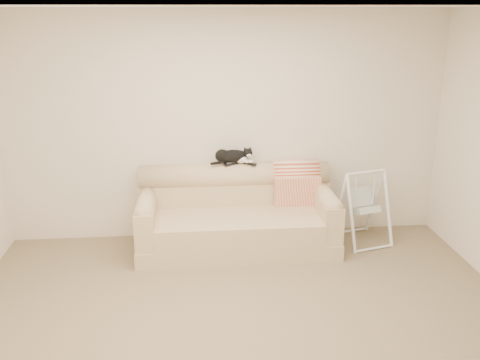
# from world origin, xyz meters

# --- Properties ---
(ground_plane) EXTENTS (5.00, 5.00, 0.00)m
(ground_plane) POSITION_xyz_m (0.00, 0.00, 0.00)
(ground_plane) COLOR #79674E
(ground_plane) RESTS_ON ground
(room_shell) EXTENTS (5.04, 4.04, 2.60)m
(room_shell) POSITION_xyz_m (0.00, 0.00, 1.53)
(room_shell) COLOR beige
(room_shell) RESTS_ON ground
(sofa) EXTENTS (2.20, 0.93, 0.90)m
(sofa) POSITION_xyz_m (0.08, 1.62, 0.35)
(sofa) COLOR tan
(sofa) RESTS_ON ground
(remote_a) EXTENTS (0.18, 0.13, 0.03)m
(remote_a) POSITION_xyz_m (0.04, 1.85, 0.91)
(remote_a) COLOR black
(remote_a) RESTS_ON sofa
(remote_b) EXTENTS (0.15, 0.16, 0.02)m
(remote_b) POSITION_xyz_m (0.25, 1.84, 0.91)
(remote_b) COLOR black
(remote_b) RESTS_ON sofa
(tuxedo_cat) EXTENTS (0.49, 0.21, 0.19)m
(tuxedo_cat) POSITION_xyz_m (0.06, 1.86, 0.99)
(tuxedo_cat) COLOR black
(tuxedo_cat) RESTS_ON sofa
(throw_blanket) EXTENTS (0.53, 0.38, 0.58)m
(throw_blanket) POSITION_xyz_m (0.78, 1.84, 0.72)
(throw_blanket) COLOR red
(throw_blanket) RESTS_ON sofa
(baby_swing) EXTENTS (0.65, 0.67, 0.86)m
(baby_swing) POSITION_xyz_m (1.53, 1.61, 0.43)
(baby_swing) COLOR white
(baby_swing) RESTS_ON ground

